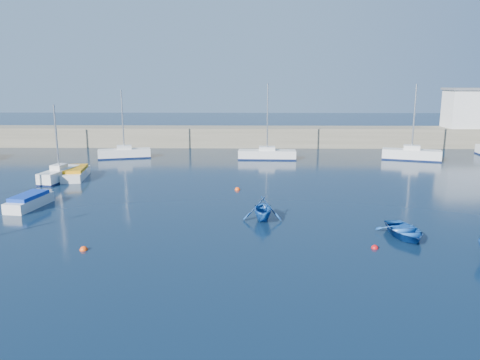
{
  "coord_description": "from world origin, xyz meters",
  "views": [
    {
      "loc": [
        -1.75,
        -18.01,
        9.11
      ],
      "look_at": [
        -2.37,
        16.52,
        1.6
      ],
      "focal_mm": 35.0,
      "sensor_mm": 36.0,
      "label": 1
    }
  ],
  "objects_px": {
    "sailboat_5": "(124,153)",
    "sailboat_7": "(411,154)",
    "sailboat_6": "(267,154)",
    "motorboat_2": "(76,173)",
    "motorboat_1": "(29,201)",
    "sailboat_3": "(59,174)",
    "dinghy_left": "(263,209)",
    "dinghy_center": "(405,231)"
  },
  "relations": [
    {
      "from": "sailboat_5",
      "to": "sailboat_7",
      "type": "relative_size",
      "value": 0.93
    },
    {
      "from": "sailboat_6",
      "to": "motorboat_2",
      "type": "distance_m",
      "value": 21.24
    },
    {
      "from": "sailboat_6",
      "to": "motorboat_1",
      "type": "relative_size",
      "value": 2.01
    },
    {
      "from": "sailboat_3",
      "to": "motorboat_2",
      "type": "relative_size",
      "value": 1.32
    },
    {
      "from": "sailboat_6",
      "to": "motorboat_1",
      "type": "xyz_separation_m",
      "value": [
        -17.93,
        -21.02,
        -0.11
      ]
    },
    {
      "from": "sailboat_7",
      "to": "motorboat_1",
      "type": "distance_m",
      "value": 40.23
    },
    {
      "from": "motorboat_1",
      "to": "motorboat_2",
      "type": "relative_size",
      "value": 0.82
    },
    {
      "from": "sailboat_7",
      "to": "motorboat_2",
      "type": "distance_m",
      "value": 36.34
    },
    {
      "from": "dinghy_left",
      "to": "dinghy_center",
      "type": "bearing_deg",
      "value": -20.36
    },
    {
      "from": "sailboat_3",
      "to": "dinghy_left",
      "type": "relative_size",
      "value": 2.33
    },
    {
      "from": "motorboat_1",
      "to": "dinghy_left",
      "type": "xyz_separation_m",
      "value": [
        16.73,
        -2.76,
        0.3
      ]
    },
    {
      "from": "motorboat_1",
      "to": "dinghy_left",
      "type": "distance_m",
      "value": 16.96
    },
    {
      "from": "motorboat_1",
      "to": "dinghy_center",
      "type": "xyz_separation_m",
      "value": [
        24.95,
        -6.02,
        -0.1
      ]
    },
    {
      "from": "sailboat_5",
      "to": "sailboat_7",
      "type": "xyz_separation_m",
      "value": [
        33.14,
        -0.68,
        0.08
      ]
    },
    {
      "from": "sailboat_3",
      "to": "motorboat_1",
      "type": "relative_size",
      "value": 1.6
    },
    {
      "from": "sailboat_6",
      "to": "dinghy_left",
      "type": "distance_m",
      "value": 23.81
    },
    {
      "from": "dinghy_left",
      "to": "sailboat_3",
      "type": "bearing_deg",
      "value": 148.22
    },
    {
      "from": "dinghy_center",
      "to": "dinghy_left",
      "type": "relative_size",
      "value": 1.23
    },
    {
      "from": "sailboat_3",
      "to": "sailboat_5",
      "type": "distance_m",
      "value": 12.77
    },
    {
      "from": "sailboat_5",
      "to": "sailboat_7",
      "type": "distance_m",
      "value": 33.15
    },
    {
      "from": "sailboat_3",
      "to": "dinghy_center",
      "type": "relative_size",
      "value": 1.9
    },
    {
      "from": "dinghy_center",
      "to": "sailboat_6",
      "type": "bearing_deg",
      "value": 96.94
    },
    {
      "from": "sailboat_3",
      "to": "sailboat_7",
      "type": "relative_size",
      "value": 0.81
    },
    {
      "from": "sailboat_5",
      "to": "sailboat_3",
      "type": "bearing_deg",
      "value": 152.47
    },
    {
      "from": "motorboat_1",
      "to": "dinghy_left",
      "type": "bearing_deg",
      "value": -0.62
    },
    {
      "from": "dinghy_center",
      "to": "dinghy_left",
      "type": "height_order",
      "value": "dinghy_left"
    },
    {
      "from": "sailboat_6",
      "to": "sailboat_5",
      "type": "bearing_deg",
      "value": 89.99
    },
    {
      "from": "sailboat_5",
      "to": "motorboat_1",
      "type": "distance_m",
      "value": 21.56
    },
    {
      "from": "sailboat_7",
      "to": "sailboat_3",
      "type": "bearing_deg",
      "value": 125.75
    },
    {
      "from": "sailboat_6",
      "to": "dinghy_center",
      "type": "distance_m",
      "value": 27.93
    },
    {
      "from": "sailboat_3",
      "to": "dinghy_center",
      "type": "bearing_deg",
      "value": -19.98
    },
    {
      "from": "sailboat_5",
      "to": "motorboat_1",
      "type": "xyz_separation_m",
      "value": [
        -1.28,
        -21.52,
        -0.12
      ]
    },
    {
      "from": "sailboat_7",
      "to": "dinghy_left",
      "type": "relative_size",
      "value": 2.89
    },
    {
      "from": "sailboat_5",
      "to": "dinghy_center",
      "type": "bearing_deg",
      "value": -154.76
    },
    {
      "from": "sailboat_5",
      "to": "dinghy_left",
      "type": "bearing_deg",
      "value": -162.97
    },
    {
      "from": "sailboat_7",
      "to": "motorboat_2",
      "type": "height_order",
      "value": "sailboat_7"
    },
    {
      "from": "sailboat_3",
      "to": "motorboat_1",
      "type": "height_order",
      "value": "sailboat_3"
    },
    {
      "from": "sailboat_6",
      "to": "dinghy_center",
      "type": "bearing_deg",
      "value": -163.72
    },
    {
      "from": "sailboat_7",
      "to": "motorboat_1",
      "type": "xyz_separation_m",
      "value": [
        -34.41,
        -20.84,
        -0.2
      ]
    },
    {
      "from": "motorboat_2",
      "to": "dinghy_center",
      "type": "bearing_deg",
      "value": -41.08
    },
    {
      "from": "sailboat_3",
      "to": "motorboat_2",
      "type": "distance_m",
      "value": 1.57
    },
    {
      "from": "sailboat_6",
      "to": "motorboat_2",
      "type": "height_order",
      "value": "sailboat_6"
    }
  ]
}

